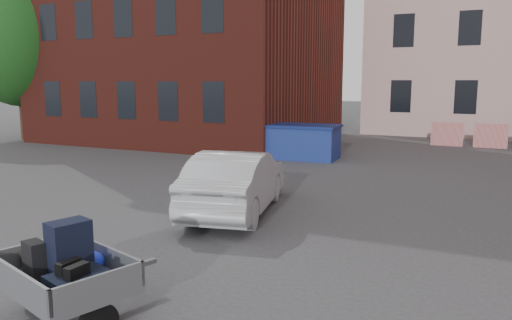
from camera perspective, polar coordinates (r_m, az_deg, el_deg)
The scene contains 7 objects.
ground at distance 9.29m, azimuth -2.83°, elevation -8.32°, with size 120.00×120.00×0.00m, color #38383A.
far_building at distance 38.42m, azimuth -13.96°, elevation 10.62°, with size 6.00×6.00×8.00m, color maroon.
tree at distance 26.39m, azimuth -25.52°, elevation 13.41°, with size 5.28×5.28×8.30m.
barriers at distance 22.92m, azimuth 25.23°, elevation 2.50°, with size 4.70×0.18×1.00m.
trailer at distance 6.28m, azimuth -21.09°, elevation -11.73°, with size 1.86×1.97×1.20m.
dumpster at distance 18.00m, azimuth 4.78°, elevation 2.15°, with size 3.00×1.65×1.23m.
silver_car at distance 10.56m, azimuth -2.27°, elevation -2.48°, with size 1.40×4.02×1.33m, color #B4B7BC.
Camera 1 is at (4.20, -7.81, 2.77)m, focal length 35.00 mm.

